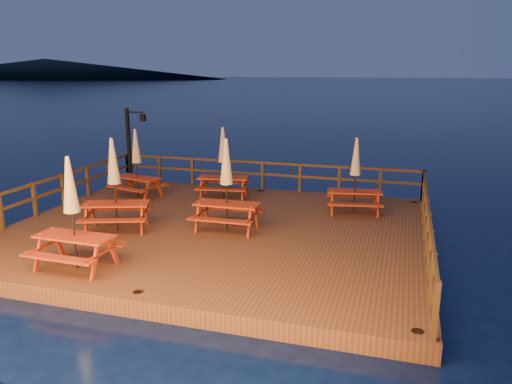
% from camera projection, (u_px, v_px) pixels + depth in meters
% --- Properties ---
extents(ground, '(500.00, 500.00, 0.00)m').
position_uv_depth(ground, '(218.00, 239.00, 14.84)').
color(ground, black).
rests_on(ground, ground).
extents(deck, '(12.00, 10.00, 0.40)m').
position_uv_depth(deck, '(217.00, 233.00, 14.79)').
color(deck, '#4F2919').
rests_on(deck, ground).
extents(deck_piles, '(11.44, 9.44, 1.40)m').
position_uv_depth(deck_piles, '(218.00, 249.00, 14.91)').
color(deck_piles, '#341E10').
rests_on(deck_piles, ground).
extents(railing, '(11.80, 9.75, 1.10)m').
position_uv_depth(railing, '(237.00, 188.00, 16.21)').
color(railing, '#341E10').
rests_on(railing, deck).
extents(lamp_post, '(0.85, 0.18, 3.00)m').
position_uv_depth(lamp_post, '(132.00, 139.00, 20.04)').
color(lamp_post, black).
rests_on(lamp_post, deck).
extents(headland_left, '(180.00, 84.00, 9.00)m').
position_uv_depth(headland_left, '(45.00, 68.00, 235.02)').
color(headland_left, black).
rests_on(headland_left, ground).
extents(picnic_table_0, '(2.28, 2.08, 2.68)m').
position_uv_depth(picnic_table_0, '(114.00, 183.00, 14.14)').
color(picnic_table_0, maroon).
rests_on(picnic_table_0, deck).
extents(picnic_table_1, '(1.90, 1.58, 2.65)m').
position_uv_depth(picnic_table_1, '(72.00, 211.00, 11.40)').
color(picnic_table_1, maroon).
rests_on(picnic_table_1, deck).
extents(picnic_table_2, '(2.03, 1.82, 2.47)m').
position_uv_depth(picnic_table_2, '(137.00, 162.00, 17.82)').
color(picnic_table_2, maroon).
rests_on(picnic_table_2, deck).
extents(picnic_table_3, '(1.93, 1.68, 2.45)m').
position_uv_depth(picnic_table_3, '(355.00, 174.00, 15.83)').
color(picnic_table_3, maroon).
rests_on(picnic_table_3, deck).
extents(picnic_table_4, '(2.00, 1.74, 2.56)m').
position_uv_depth(picnic_table_4, '(223.00, 162.00, 17.70)').
color(picnic_table_4, maroon).
rests_on(picnic_table_4, deck).
extents(picnic_table_5, '(1.89, 1.57, 2.66)m').
position_uv_depth(picnic_table_5, '(227.00, 183.00, 14.13)').
color(picnic_table_5, maroon).
rests_on(picnic_table_5, deck).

